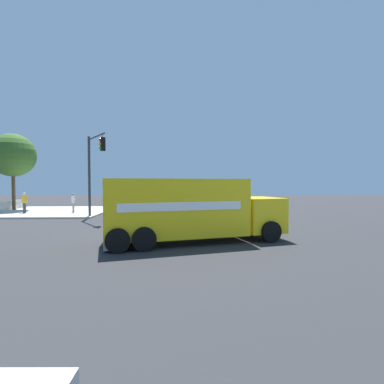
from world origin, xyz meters
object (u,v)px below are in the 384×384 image
at_px(delivery_truck, 190,209).
at_px(pedestrian_near_corner, 24,201).
at_px(traffic_light_primary, 93,164).
at_px(pedestrian_crossing, 73,201).
at_px(shade_tree_near, 13,155).
at_px(pickup_white, 220,207).

distance_m(delivery_truck, pedestrian_near_corner, 18.68).
height_order(traffic_light_primary, pedestrian_crossing, traffic_light_primary).
relative_size(pedestrian_near_corner, shade_tree_near, 0.24).
bearing_deg(pedestrian_crossing, shade_tree_near, -111.47).
bearing_deg(delivery_truck, shade_tree_near, -131.68).
bearing_deg(pickup_white, pedestrian_crossing, -95.04).
bearing_deg(traffic_light_primary, pickup_white, 103.50).
bearing_deg(shade_tree_near, delivery_truck, 48.32).
height_order(pedestrian_crossing, shade_tree_near, shade_tree_near).
distance_m(pickup_white, pedestrian_crossing, 13.12).
distance_m(traffic_light_primary, pedestrian_crossing, 5.60).
relative_size(traffic_light_primary, pedestrian_near_corner, 3.56).
distance_m(delivery_truck, traffic_light_primary, 11.81).
bearing_deg(pedestrian_near_corner, pedestrian_crossing, 96.37).
distance_m(pickup_white, pedestrian_near_corner, 17.16).
relative_size(traffic_light_primary, shade_tree_near, 0.85).
xyz_separation_m(delivery_truck, pedestrian_crossing, (-12.48, -10.21, -0.42)).
height_order(delivery_truck, shade_tree_near, shade_tree_near).
relative_size(delivery_truck, traffic_light_primary, 1.39).
distance_m(pedestrian_near_corner, shade_tree_near, 6.00).
xyz_separation_m(delivery_truck, pickup_white, (-11.33, 2.86, -0.83)).
bearing_deg(pickup_white, delivery_truck, -14.16).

